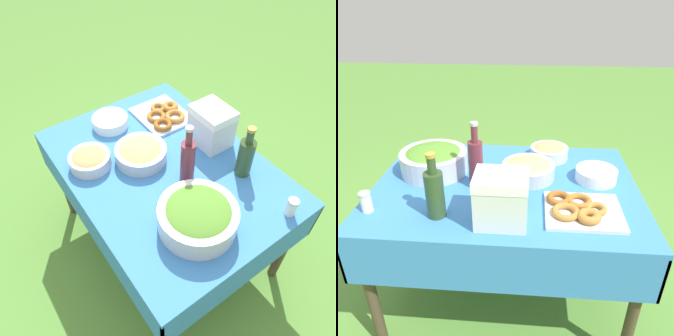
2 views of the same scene
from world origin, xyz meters
The scene contains 11 objects.
ground_plane centered at (0.00, 0.00, 0.00)m, with size 14.00×14.00×0.00m, color #568C38.
picnic_table centered at (0.00, 0.00, 0.60)m, with size 1.26×0.91×0.70m.
salad_bowl centered at (0.38, -0.09, 0.77)m, with size 0.34×0.34×0.13m.
pasta_bowl centered at (-0.11, -0.07, 0.74)m, with size 0.26×0.26×0.09m.
donut_platter centered at (-0.33, 0.22, 0.72)m, with size 0.32×0.27×0.05m.
plate_stack centered at (-0.44, -0.07, 0.73)m, with size 0.20×0.20×0.06m.
olive_oil_bottle centered at (0.26, 0.28, 0.81)m, with size 0.08×0.08×0.28m.
wine_bottle centered at (0.14, 0.03, 0.82)m, with size 0.07×0.07×0.32m.
bread_bowl centered at (-0.22, -0.30, 0.74)m, with size 0.21×0.21×0.08m.
cooler_box centered at (-0.01, 0.30, 0.81)m, with size 0.21×0.17×0.21m.
salt_shaker centered at (0.56, 0.28, 0.74)m, with size 0.05×0.05×0.09m.
Camera 1 is at (0.95, -0.66, 1.88)m, focal length 35.00 mm.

